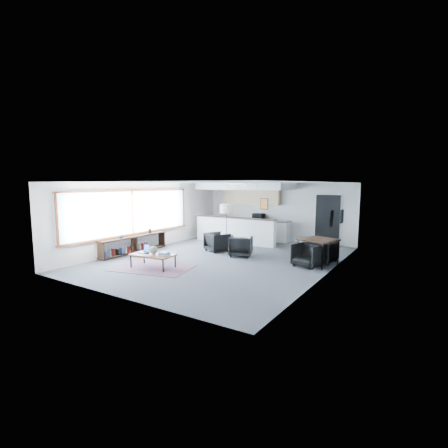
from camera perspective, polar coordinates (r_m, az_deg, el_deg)
The scene contains 21 objects.
room at distance 10.96m, azimuth -0.06°, elevation 0.52°, with size 7.02×9.02×2.62m.
window at distance 12.53m, azimuth -15.81°, elevation 1.78°, with size 0.10×5.95×1.66m.
console at distance 12.46m, azimuth -15.65°, elevation -3.48°, with size 0.35×3.00×0.80m.
kitchenette at distance 14.74m, azimuth 3.83°, elevation 2.48°, with size 4.20×1.96×2.60m.
doorway at distance 14.13m, azimuth 17.77°, elevation 0.73°, with size 1.10×0.12×2.15m.
track_light at distance 13.08m, azimuth 3.00°, elevation 6.95°, with size 1.60×0.07×0.15m.
wall_art_lower at distance 9.91m, azimuth 18.37°, elevation 0.93°, with size 0.03×0.38×0.48m.
wall_art_upper at distance 11.18m, azimuth 20.02°, elevation 1.25°, with size 0.03×0.34×0.44m.
kilim_rug at distance 10.22m, azimuth -12.33°, elevation -7.50°, with size 2.62×2.08×0.01m.
coffee_table at distance 10.13m, azimuth -12.39°, elevation -5.36°, with size 1.38×0.84×0.43m.
laptop at distance 10.36m, azimuth -13.71°, elevation -4.55°, with size 0.41×0.37×0.24m.
ceramic_pot at distance 10.05m, azimuth -12.29°, elevation -4.53°, with size 0.26×0.26×0.26m.
book_stack at distance 9.92m, azimuth -10.49°, elevation -5.14°, with size 0.35×0.30×0.10m.
coaster at distance 9.93m, azimuth -12.64°, elevation -5.41°, with size 0.14×0.14×0.01m.
armchair_left at distance 12.32m, azimuth -1.18°, elevation -3.01°, with size 0.77×0.72×0.79m, color black.
armchair_right at distance 11.51m, azimuth 2.97°, elevation -3.73°, with size 0.77×0.72×0.79m, color black.
floor_lamp at distance 12.52m, azimuth 0.46°, elevation 2.44°, with size 0.57×0.57×1.77m.
dining_table at distance 10.59m, azimuth 16.26°, elevation -2.93°, with size 1.24×1.24×0.83m.
dining_chair_near at distance 10.39m, azimuth 14.52°, elevation -5.46°, with size 0.65×0.61×0.67m, color black.
dining_chair_far at distance 11.13m, azimuth 17.02°, elevation -4.69°, with size 0.66×0.62×0.68m, color black.
microwave at distance 14.95m, azimuth 6.09°, elevation 1.46°, with size 0.51×0.28×0.35m, color black.
Camera 1 is at (5.89, -9.16, 2.54)m, focal length 26.00 mm.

